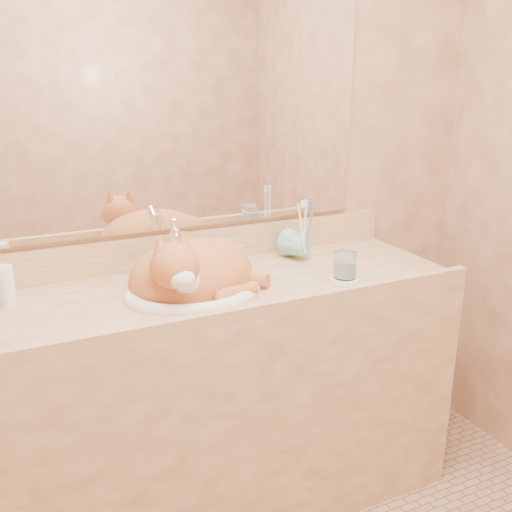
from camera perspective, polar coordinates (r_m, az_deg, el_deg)
name	(u,v)px	position (r m, az deg, el deg)	size (l,w,h in m)	color
wall_back	(189,153)	(2.04, -6.70, 10.18)	(2.40, 0.02, 2.50)	#926142
vanity_counter	(223,398)	(2.07, -3.34, -14.01)	(1.60, 0.55, 0.85)	#9E7047
mirror	(189,112)	(2.01, -6.74, 14.09)	(1.30, 0.02, 0.80)	white
sink_basin	(193,272)	(1.81, -6.35, -1.64)	(0.43, 0.36, 0.14)	white
faucet	(176,250)	(1.95, -7.97, 0.57)	(0.05, 0.13, 0.19)	white
cat	(192,269)	(1.83, -6.46, -1.34)	(0.43, 0.35, 0.23)	#B05528
soap_dispenser	(235,246)	(1.98, -2.07, 1.06)	(0.09, 0.09, 0.19)	#75BC9F
toothbrush_cup	(305,249)	(2.10, 4.96, 0.72)	(0.11, 0.11, 0.10)	#75BC9F
toothbrushes	(306,226)	(2.08, 5.02, 3.05)	(0.04, 0.04, 0.24)	white
saucer	(344,279)	(1.95, 8.84, -2.28)	(0.10, 0.10, 0.01)	white
water_glass	(345,265)	(1.93, 8.91, -0.89)	(0.08, 0.08, 0.09)	white
lotion_bottle	(6,285)	(1.87, -23.73, -2.72)	(0.05, 0.05, 0.12)	white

